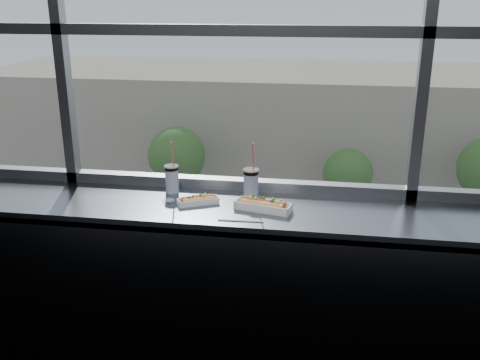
# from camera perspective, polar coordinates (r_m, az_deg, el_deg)

# --- Properties ---
(wall_back_lower) EXTENTS (6.00, 0.00, 6.00)m
(wall_back_lower) POSITION_cam_1_polar(r_m,az_deg,el_deg) (3.37, -0.55, -9.73)
(wall_back_lower) COLOR black
(wall_back_lower) RESTS_ON ground
(counter) EXTENTS (6.00, 0.55, 0.06)m
(counter) POSITION_cam_1_polar(r_m,az_deg,el_deg) (2.90, -1.48, -3.29)
(counter) COLOR slate
(counter) RESTS_ON ground
(counter_fascia) EXTENTS (6.00, 0.04, 1.04)m
(counter_fascia) POSITION_cam_1_polar(r_m,az_deg,el_deg) (2.93, -2.32, -14.65)
(counter_fascia) COLOR slate
(counter_fascia) RESTS_ON ground
(hotdog_tray_left) EXTENTS (0.23, 0.16, 0.05)m
(hotdog_tray_left) POSITION_cam_1_polar(r_m,az_deg,el_deg) (2.92, -4.51, -2.14)
(hotdog_tray_left) COLOR white
(hotdog_tray_left) RESTS_ON counter
(hotdog_tray_right) EXTENTS (0.31, 0.16, 0.07)m
(hotdog_tray_right) POSITION_cam_1_polar(r_m,az_deg,el_deg) (2.82, 2.48, -2.66)
(hotdog_tray_right) COLOR white
(hotdog_tray_right) RESTS_ON counter
(soda_cup_left) EXTENTS (0.08, 0.08, 0.31)m
(soda_cup_left) POSITION_cam_1_polar(r_m,az_deg,el_deg) (3.09, -7.29, 0.28)
(soda_cup_left) COLOR white
(soda_cup_left) RESTS_ON counter
(soda_cup_right) EXTENTS (0.09, 0.09, 0.33)m
(soda_cup_right) POSITION_cam_1_polar(r_m,az_deg,el_deg) (2.96, 1.18, -0.25)
(soda_cup_right) COLOR white
(soda_cup_right) RESTS_ON counter
(loose_straw) EXTENTS (0.23, 0.02, 0.01)m
(loose_straw) POSITION_cam_1_polar(r_m,az_deg,el_deg) (2.69, 0.08, -4.37)
(loose_straw) COLOR white
(loose_straw) RESTS_ON counter
(wrapper) EXTENTS (0.08, 0.06, 0.02)m
(wrapper) POSITION_cam_1_polar(r_m,az_deg,el_deg) (2.97, -7.64, -2.12)
(wrapper) COLOR silver
(wrapper) RESTS_ON counter
(plaza_ground) EXTENTS (120.00, 120.00, 0.00)m
(plaza_ground) POSITION_cam_1_polar(r_m,az_deg,el_deg) (48.25, 8.09, 2.89)
(plaza_ground) COLOR #9C9B9B
(plaza_ground) RESTS_ON ground
(street_asphalt) EXTENTS (80.00, 10.00, 0.06)m
(street_asphalt) POSITION_cam_1_polar(r_m,az_deg,el_deg) (26.42, 6.87, -11.05)
(street_asphalt) COLOR black
(street_asphalt) RESTS_ON plaza_ground
(far_sidewalk) EXTENTS (80.00, 6.00, 0.04)m
(far_sidewalk) POSITION_cam_1_polar(r_m,az_deg,el_deg) (33.60, 7.47, -4.29)
(far_sidewalk) COLOR #9C9B9B
(far_sidewalk) RESTS_ON plaza_ground
(far_building) EXTENTS (50.00, 14.00, 8.00)m
(far_building) POSITION_cam_1_polar(r_m,az_deg,el_deg) (41.94, 8.16, 6.10)
(far_building) COLOR gray
(far_building) RESTS_ON plaza_ground
(car_near_b) EXTENTS (3.04, 6.99, 2.31)m
(car_near_b) POSITION_cam_1_polar(r_m,az_deg,el_deg) (23.75, -12.16, -11.77)
(car_near_b) COLOR #2D2D2D
(car_near_b) RESTS_ON street_asphalt
(car_far_b) EXTENTS (3.80, 7.22, 2.29)m
(car_far_b) POSITION_cam_1_polar(r_m,az_deg,el_deg) (29.46, 9.53, -5.31)
(car_far_b) COLOR maroon
(car_far_b) RESTS_ON street_asphalt
(car_near_c) EXTENTS (3.00, 5.78, 1.84)m
(car_near_c) POSITION_cam_1_polar(r_m,az_deg,el_deg) (22.54, 4.39, -13.87)
(car_near_c) COLOR maroon
(car_near_c) RESTS_ON street_asphalt
(car_far_a) EXTENTS (3.20, 6.50, 2.09)m
(car_far_a) POSITION_cam_1_polar(r_m,az_deg,el_deg) (31.12, -10.35, -4.21)
(car_far_a) COLOR black
(car_far_a) RESTS_ON street_asphalt
(pedestrian_a) EXTENTS (0.69, 0.92, 2.07)m
(pedestrian_a) POSITION_cam_1_polar(r_m,az_deg,el_deg) (34.61, -2.32, -1.55)
(pedestrian_a) COLOR #66605B
(pedestrian_a) RESTS_ON far_sidewalk
(pedestrian_b) EXTENTS (0.63, 0.83, 1.88)m
(pedestrian_b) POSITION_cam_1_polar(r_m,az_deg,el_deg) (33.69, 7.25, -2.45)
(pedestrian_b) COLOR #66605B
(pedestrian_b) RESTS_ON far_sidewalk
(pedestrian_d) EXTENTS (0.93, 0.69, 2.08)m
(pedestrian_d) POSITION_cam_1_polar(r_m,az_deg,el_deg) (33.54, 21.55, -3.60)
(pedestrian_d) COLOR #66605B
(pedestrian_d) RESTS_ON far_sidewalk
(tree_left) EXTENTS (3.61, 3.61, 5.64)m
(tree_left) POSITION_cam_1_polar(r_m,az_deg,el_deg) (33.50, -6.77, 2.58)
(tree_left) COLOR #47382B
(tree_left) RESTS_ON far_sidewalk
(tree_center) EXTENTS (3.00, 3.00, 4.69)m
(tree_center) POSITION_cam_1_polar(r_m,az_deg,el_deg) (32.53, 11.41, 0.65)
(tree_center) COLOR #47382B
(tree_center) RESTS_ON far_sidewalk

